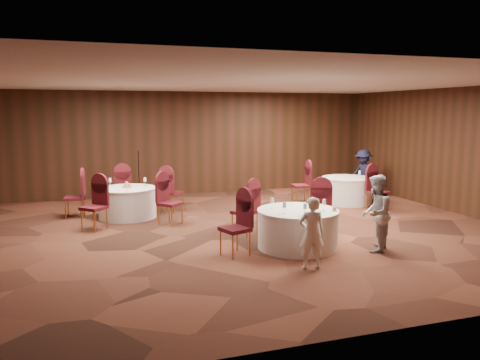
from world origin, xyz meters
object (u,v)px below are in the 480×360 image
object	(u,v)px
table_right	(347,190)
mic_stand	(139,190)
table_left	(128,202)
woman_a	(311,233)
woman_b	(376,213)
man_c	(363,173)
table_main	(298,228)

from	to	relation	value
table_right	mic_stand	bearing A→B (deg)	165.63
table_left	woman_a	world-z (taller)	woman_a
table_right	woman_b	size ratio (longest dim) A/B	0.99
woman_b	man_c	size ratio (longest dim) A/B	1.00
table_main	table_left	xyz separation A→B (m)	(-2.89, 3.64, 0.00)
table_main	table_right	size ratio (longest dim) A/B	1.09
woman_a	mic_stand	bearing A→B (deg)	-60.61
table_right	woman_a	size ratio (longest dim) A/B	1.17
table_left	man_c	bearing A→B (deg)	6.10
table_left	table_right	size ratio (longest dim) A/B	0.99
table_main	woman_b	xyz separation A→B (m)	(1.29, -0.63, 0.34)
table_left	table_right	world-z (taller)	same
woman_a	man_c	xyz separation A→B (m)	(4.53, 5.58, 0.11)
mic_stand	woman_b	xyz separation A→B (m)	(3.75, -5.66, 0.28)
man_c	woman_a	bearing A→B (deg)	-56.77
mic_stand	woman_b	distance (m)	6.80
mic_stand	woman_a	distance (m)	6.57
woman_a	table_right	bearing A→B (deg)	-116.05
table_right	mic_stand	size ratio (longest dim) A/B	0.94
table_right	man_c	xyz separation A→B (m)	(1.03, 0.82, 0.34)
mic_stand	man_c	xyz separation A→B (m)	(6.69, -0.63, 0.28)
table_left	mic_stand	distance (m)	1.46
table_main	woman_a	size ratio (longest dim) A/B	1.28
woman_b	man_c	distance (m)	5.82
table_main	mic_stand	distance (m)	5.60
table_left	woman_b	bearing A→B (deg)	-45.58
mic_stand	woman_a	xyz separation A→B (m)	(2.16, -6.21, 0.17)
mic_stand	woman_b	world-z (taller)	mic_stand
table_right	man_c	size ratio (longest dim) A/B	0.99
table_right	mic_stand	distance (m)	5.83
woman_a	man_c	world-z (taller)	man_c
table_left	man_c	world-z (taller)	man_c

